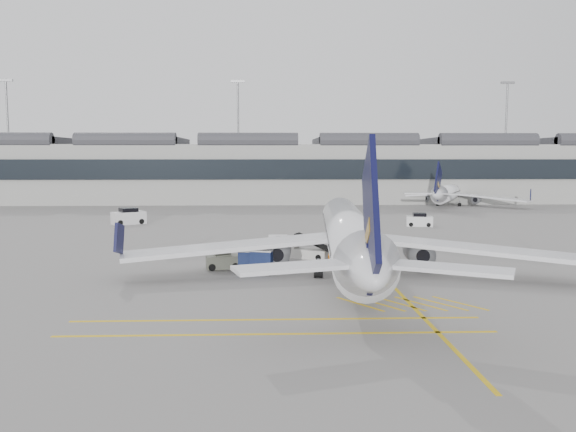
{
  "coord_description": "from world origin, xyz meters",
  "views": [
    {
      "loc": [
        1.59,
        -39.38,
        8.69
      ],
      "look_at": [
        3.16,
        5.19,
        4.0
      ],
      "focal_mm": 35.0,
      "sensor_mm": 36.0,
      "label": 1
    }
  ],
  "objects_px": {
    "airliner_main": "(349,235)",
    "belt_loader": "(303,250)",
    "ramp_agent_a": "(330,252)",
    "pushback_tug": "(223,261)",
    "ramp_agent_b": "(275,260)",
    "baggage_cart_a": "(249,260)"
  },
  "relations": [
    {
      "from": "pushback_tug",
      "to": "airliner_main",
      "type": "bearing_deg",
      "value": -23.5
    },
    {
      "from": "airliner_main",
      "to": "pushback_tug",
      "type": "distance_m",
      "value": 10.11
    },
    {
      "from": "baggage_cart_a",
      "to": "ramp_agent_b",
      "type": "bearing_deg",
      "value": 10.35
    },
    {
      "from": "baggage_cart_a",
      "to": "pushback_tug",
      "type": "xyz_separation_m",
      "value": [
        -2.12,
        1.56,
        -0.33
      ]
    },
    {
      "from": "airliner_main",
      "to": "pushback_tug",
      "type": "relative_size",
      "value": 13.48
    },
    {
      "from": "airliner_main",
      "to": "baggage_cart_a",
      "type": "relative_size",
      "value": 20.84
    },
    {
      "from": "belt_loader",
      "to": "ramp_agent_a",
      "type": "bearing_deg",
      "value": -23.08
    },
    {
      "from": "ramp_agent_a",
      "to": "pushback_tug",
      "type": "distance_m",
      "value": 9.08
    },
    {
      "from": "ramp_agent_a",
      "to": "belt_loader",
      "type": "bearing_deg",
      "value": 85.28
    },
    {
      "from": "pushback_tug",
      "to": "belt_loader",
      "type": "bearing_deg",
      "value": 24.37
    },
    {
      "from": "ramp_agent_a",
      "to": "airliner_main",
      "type": "bearing_deg",
      "value": -126.34
    },
    {
      "from": "ramp_agent_b",
      "to": "pushback_tug",
      "type": "height_order",
      "value": "ramp_agent_b"
    },
    {
      "from": "airliner_main",
      "to": "pushback_tug",
      "type": "xyz_separation_m",
      "value": [
        -9.63,
        2.06,
        -2.25
      ]
    },
    {
      "from": "baggage_cart_a",
      "to": "pushback_tug",
      "type": "relative_size",
      "value": 0.65
    },
    {
      "from": "belt_loader",
      "to": "ramp_agent_a",
      "type": "height_order",
      "value": "belt_loader"
    },
    {
      "from": "airliner_main",
      "to": "belt_loader",
      "type": "bearing_deg",
      "value": 118.45
    },
    {
      "from": "baggage_cart_a",
      "to": "pushback_tug",
      "type": "height_order",
      "value": "baggage_cart_a"
    },
    {
      "from": "ramp_agent_a",
      "to": "pushback_tug",
      "type": "bearing_deg",
      "value": 148.18
    },
    {
      "from": "airliner_main",
      "to": "belt_loader",
      "type": "distance_m",
      "value": 7.8
    },
    {
      "from": "airliner_main",
      "to": "belt_loader",
      "type": "height_order",
      "value": "airliner_main"
    },
    {
      "from": "airliner_main",
      "to": "belt_loader",
      "type": "relative_size",
      "value": 6.96
    },
    {
      "from": "baggage_cart_a",
      "to": "ramp_agent_b",
      "type": "height_order",
      "value": "ramp_agent_b"
    }
  ]
}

